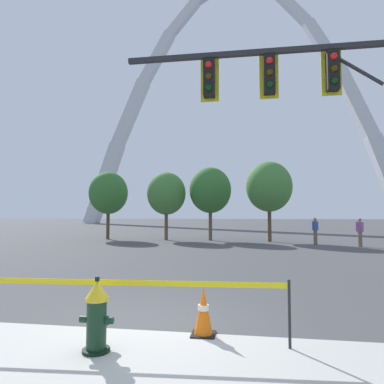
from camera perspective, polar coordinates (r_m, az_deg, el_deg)
The scene contains 12 objects.
ground_plane at distance 6.08m, azimuth -6.56°, elevation -21.08°, with size 240.00×240.00×0.00m, color #474749.
fire_hydrant at distance 5.09m, azimuth -15.27°, elevation -19.00°, with size 0.46×0.48×0.99m.
caution_tape_barrier at distance 5.33m, azimuth -13.35°, elevation -16.43°, with size 5.06×0.38×0.93m.
traffic_cone_mid_sidewalk at distance 5.57m, azimuth 1.87°, elevation -18.90°, with size 0.36×0.36×0.73m.
traffic_signal_gantry at distance 8.80m, azimuth 24.84°, elevation 13.77°, with size 7.82×0.44×6.00m.
monument_arch at distance 64.81m, azimuth 7.45°, elevation 12.90°, with size 57.38×2.35×45.38m.
tree_far_left at distance 26.07m, azimuth -13.50°, elevation -0.16°, with size 2.79×2.79×4.89m.
tree_left_mid at distance 24.57m, azimuth -4.21°, elevation -0.26°, with size 2.72×2.72×4.75m.
tree_center_left at distance 24.30m, azimuth 3.01°, elevation 0.28°, with size 2.89×2.89×5.07m.
tree_center_right at distance 23.66m, azimuth 12.48°, elevation 0.84°, with size 3.02×3.02×5.29m.
pedestrian_walking_left at distance 22.25m, azimuth 19.50°, elevation -5.98°, with size 0.38×0.39×1.59m.
pedestrian_standing_center at distance 21.64m, azimuth 25.75°, elevation -5.91°, with size 0.39×0.38×1.59m.
Camera 1 is at (1.54, -5.59, 1.83)m, focal length 32.64 mm.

